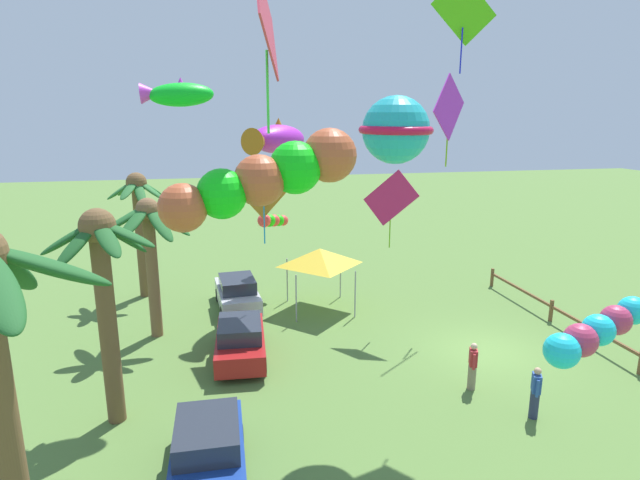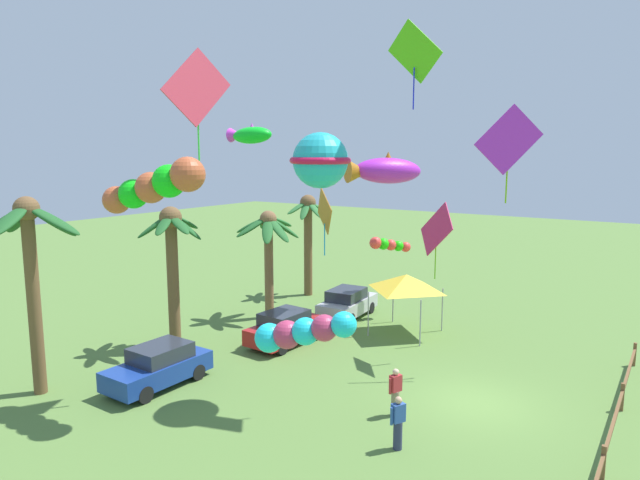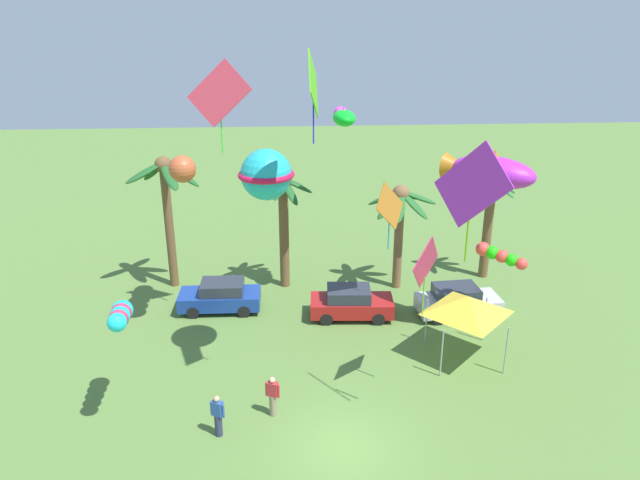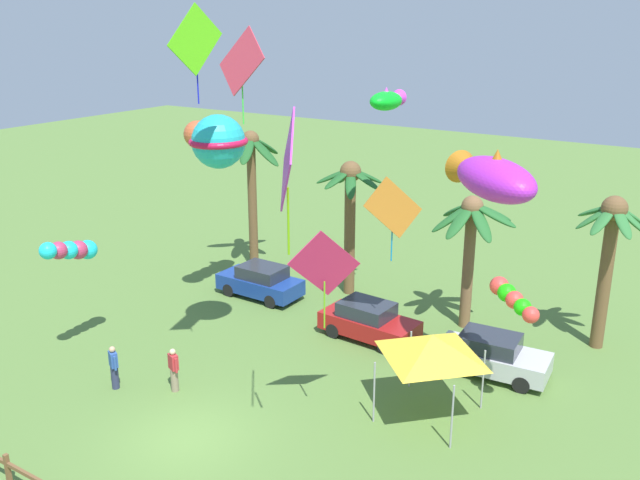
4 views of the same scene
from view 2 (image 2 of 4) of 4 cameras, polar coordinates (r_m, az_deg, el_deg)
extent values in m
plane|color=#567A38|center=(20.56, 15.54, -15.71)|extent=(120.00, 120.00, 0.00)
cylinder|color=brown|center=(21.92, -27.14, -5.73)|extent=(0.45, 0.45, 6.57)
ellipsoid|color=#1E5623|center=(21.82, -25.65, 1.73)|extent=(1.88, 0.69, 1.44)
ellipsoid|color=#1E5623|center=(22.28, -28.45, 1.87)|extent=(0.89, 2.00, 1.30)
ellipsoid|color=#1E5623|center=(21.68, -29.86, 1.46)|extent=(1.75, 1.73, 1.40)
ellipsoid|color=#1E5623|center=(20.59, -29.06, 1.77)|extent=(2.06, 1.55, 1.01)
ellipsoid|color=#1E5623|center=(20.92, -25.57, 1.83)|extent=(1.41, 2.03, 1.20)
sphere|color=brown|center=(21.39, -27.75, 2.83)|extent=(0.85, 0.85, 0.85)
cylinder|color=brown|center=(24.99, -14.73, -4.33)|extent=(0.50, 0.50, 5.75)
ellipsoid|color=#1E5623|center=(25.02, -13.67, 1.82)|extent=(1.59, 0.52, 0.93)
ellipsoid|color=#1E5623|center=(25.29, -14.90, 1.88)|extent=(1.44, 1.46, 0.90)
ellipsoid|color=#1E5623|center=(25.07, -16.13, 1.66)|extent=(0.54, 1.56, 0.99)
ellipsoid|color=#1E5623|center=(24.51, -16.56, 1.35)|extent=(1.47, 1.26, 1.10)
ellipsoid|color=#1E5623|center=(23.84, -15.63, 1.50)|extent=(1.63, 1.14, 0.86)
ellipsoid|color=#1E5623|center=(23.87, -14.18, 1.57)|extent=(0.89, 1.67, 0.86)
ellipsoid|color=#1E5623|center=(24.38, -13.52, 1.28)|extent=(1.12, 1.44, 1.22)
sphere|color=brown|center=(24.52, -14.99, 2.23)|extent=(0.95, 0.95, 0.95)
cylinder|color=brown|center=(28.85, -5.23, -2.95)|extent=(0.46, 0.46, 5.15)
ellipsoid|color=#236028|center=(29.15, -4.11, 1.88)|extent=(1.92, 0.63, 0.89)
ellipsoid|color=#236028|center=(29.34, -5.57, 1.74)|extent=(1.64, 1.74, 1.04)
ellipsoid|color=#236028|center=(28.79, -6.92, 1.55)|extent=(1.11, 1.91, 1.08)
ellipsoid|color=#236028|center=(28.18, -6.89, 1.34)|extent=(1.85, 1.35, 1.13)
ellipsoid|color=#236028|center=(27.73, -5.37, 1.01)|extent=(1.70, 1.44, 1.33)
ellipsoid|color=#236028|center=(27.88, -4.31, 1.08)|extent=(0.94, 1.79, 1.32)
ellipsoid|color=#236028|center=(28.63, -3.74, 1.28)|extent=(1.62, 1.55, 1.33)
sphere|color=brown|center=(28.45, -5.30, 2.14)|extent=(0.87, 0.87, 0.87)
cylinder|color=brown|center=(33.37, -1.22, -0.95)|extent=(0.50, 0.50, 5.58)
ellipsoid|color=#2D7033|center=(33.58, -0.62, 3.29)|extent=(1.40, 0.46, 1.13)
ellipsoid|color=#2D7033|center=(33.71, -1.48, 3.42)|extent=(1.33, 1.38, 1.01)
ellipsoid|color=#2D7033|center=(33.41, -2.21, 3.34)|extent=(0.51, 1.47, 1.04)
ellipsoid|color=#2D7033|center=(32.64, -2.27, 3.35)|extent=(1.58, 0.96, 0.90)
ellipsoid|color=#2D7033|center=(32.46, -1.55, 3.07)|extent=(1.45, 0.85, 1.15)
ellipsoid|color=#2D7033|center=(32.51, -0.57, 3.17)|extent=(0.93, 1.50, 1.07)
ellipsoid|color=#2D7033|center=(33.08, -0.08, 3.28)|extent=(1.22, 1.42, 1.06)
sphere|color=brown|center=(33.02, -1.24, 3.83)|extent=(0.95, 0.95, 0.95)
cube|color=brown|center=(17.26, 26.90, -19.59)|extent=(0.12, 0.12, 0.95)
cube|color=brown|center=(21.59, 28.43, -13.89)|extent=(0.12, 0.12, 0.95)
cube|color=brown|center=(26.08, 29.40, -10.12)|extent=(0.12, 0.12, 0.95)
cube|color=brown|center=(19.33, 27.80, -15.91)|extent=(14.39, 0.09, 0.11)
cube|color=#A51919|center=(25.36, -3.43, -9.19)|extent=(4.00, 1.94, 0.70)
cube|color=#282D38|center=(25.06, -3.67, -7.91)|extent=(2.12, 1.62, 0.56)
cylinder|color=black|center=(26.81, -3.02, -8.86)|extent=(0.61, 0.22, 0.60)
cylinder|color=black|center=(25.88, -0.33, -9.50)|extent=(0.61, 0.22, 0.60)
cylinder|color=black|center=(25.10, -6.63, -10.15)|extent=(0.61, 0.22, 0.60)
cylinder|color=black|center=(24.11, -3.88, -10.92)|extent=(0.61, 0.22, 0.60)
cube|color=navy|center=(21.76, -16.18, -12.63)|extent=(3.93, 1.77, 0.70)
cube|color=#282D38|center=(21.63, -15.94, -10.97)|extent=(2.05, 1.53, 0.56)
cylinder|color=black|center=(20.61, -17.40, -14.82)|extent=(0.60, 0.19, 0.60)
cylinder|color=black|center=(21.78, -20.02, -13.64)|extent=(0.60, 0.19, 0.60)
cylinder|color=black|center=(22.05, -12.34, -13.03)|extent=(0.60, 0.19, 0.60)
cylinder|color=black|center=(23.15, -15.05, -12.06)|extent=(0.60, 0.19, 0.60)
cube|color=#BCBCC1|center=(29.36, 2.84, -6.69)|extent=(4.01, 1.97, 0.70)
cube|color=#282D38|center=(29.07, 2.71, -5.56)|extent=(2.13, 1.64, 0.56)
cylinder|color=black|center=(30.82, 2.53, -6.52)|extent=(0.61, 0.22, 0.60)
cylinder|color=black|center=(30.17, 5.20, -6.88)|extent=(0.61, 0.22, 0.60)
cylinder|color=black|center=(28.76, 0.34, -7.63)|extent=(0.61, 0.22, 0.60)
cylinder|color=black|center=(28.07, 3.16, -8.05)|extent=(0.61, 0.22, 0.60)
cylinder|color=#2D3351|center=(17.13, 7.92, -19.11)|extent=(0.26, 0.26, 0.84)
cube|color=#2D519E|center=(16.82, 7.98, -17.03)|extent=(0.44, 0.38, 0.54)
sphere|color=tan|center=(16.66, 8.00, -15.87)|extent=(0.21, 0.21, 0.21)
cylinder|color=#2D519E|center=(16.71, 7.32, -17.38)|extent=(0.09, 0.09, 0.52)
cylinder|color=#2D519E|center=(16.97, 8.61, -16.99)|extent=(0.09, 0.09, 0.52)
cylinder|color=gray|center=(19.01, 7.67, -16.16)|extent=(0.26, 0.26, 0.84)
cube|color=#B72D33|center=(18.73, 7.71, -14.25)|extent=(0.44, 0.35, 0.54)
sphere|color=beige|center=(18.59, 7.74, -13.18)|extent=(0.21, 0.21, 0.21)
cylinder|color=#B72D33|center=(18.89, 8.24, -14.21)|extent=(0.09, 0.09, 0.52)
cylinder|color=#B72D33|center=(18.61, 7.17, -14.56)|extent=(0.09, 0.09, 0.52)
cylinder|color=#9E9EA3|center=(25.24, 10.20, -8.34)|extent=(0.06, 0.06, 2.10)
cylinder|color=#9E9EA3|center=(27.56, 12.35, -6.94)|extent=(0.06, 0.06, 2.10)
cylinder|color=#9E9EA3|center=(26.32, 4.95, -7.52)|extent=(0.06, 0.06, 2.10)
cylinder|color=#9E9EA3|center=(28.55, 7.45, -6.26)|extent=(0.06, 0.06, 2.10)
pyramid|color=yellow|center=(26.53, 8.81, -4.28)|extent=(2.86, 2.86, 0.75)
ellipsoid|color=#B527CB|center=(27.54, 6.95, 7.03)|extent=(3.79, 3.50, 1.34)
cone|color=#AE6716|center=(26.92, 3.94, 6.95)|extent=(1.56, 1.56, 1.12)
cone|color=#AE6716|center=(27.53, 6.97, 8.20)|extent=(0.97, 0.97, 0.70)
cube|color=#B56C21|center=(24.78, 0.48, 2.93)|extent=(1.49, 1.69, 2.17)
cylinder|color=#0E81D1|center=(24.94, 0.47, 0.05)|extent=(0.05, 0.05, 1.44)
ellipsoid|color=#0ED223|center=(24.84, -6.93, 10.55)|extent=(1.06, 2.04, 0.80)
cone|color=#E23EE1|center=(25.40, -8.54, 10.56)|extent=(0.65, 0.68, 0.65)
cone|color=#E23EE1|center=(24.85, -6.94, 11.29)|extent=(0.41, 0.41, 0.40)
sphere|color=#20B1BE|center=(18.63, 0.03, 8.11)|extent=(1.85, 1.85, 1.85)
torus|color=#CA1340|center=(18.63, 0.03, 8.11)|extent=(2.87, 2.87, 0.24)
cube|color=#CC2459|center=(22.85, 11.78, 1.09)|extent=(1.36, 1.89, 2.22)
cylinder|color=#6BBB1D|center=(23.05, 11.68, -2.11)|extent=(0.05, 0.05, 1.48)
sphere|color=#F2413A|center=(28.35, 5.68, -0.30)|extent=(0.62, 0.62, 0.62)
sphere|color=#1CDC0F|center=(28.55, 6.46, -0.40)|extent=(0.60, 0.60, 0.60)
sphere|color=#F2413A|center=(28.74, 7.22, -0.51)|extent=(0.57, 0.57, 0.57)
sphere|color=#1CDC0F|center=(28.94, 7.98, -0.61)|extent=(0.55, 0.55, 0.55)
sphere|color=#F2413A|center=(29.15, 8.73, -0.71)|extent=(0.52, 0.52, 0.52)
sphere|color=#1CD4EC|center=(14.14, -5.19, -9.90)|extent=(0.73, 0.73, 0.73)
sphere|color=#BC335C|center=(13.88, -3.38, -9.61)|extent=(0.70, 0.70, 0.70)
sphere|color=#1CD4EC|center=(13.63, -1.50, -9.29)|extent=(0.67, 0.67, 0.67)
sphere|color=#BC335C|center=(13.40, 0.44, -8.96)|extent=(0.65, 0.65, 0.65)
sphere|color=#1CD4EC|center=(13.19, 2.44, -8.60)|extent=(0.62, 0.62, 0.62)
cube|color=#53C714|center=(19.04, 9.62, 18.42)|extent=(0.30, 2.01, 2.00)
cylinder|color=#1921DA|center=(18.88, 9.53, 14.98)|extent=(0.04, 0.04, 1.32)
cube|color=#DB3B50|center=(19.67, -12.44, 14.98)|extent=(2.67, 0.59, 2.66)
cylinder|color=#41E342|center=(19.56, -12.29, 10.48)|extent=(0.06, 0.06, 1.77)
sphere|color=#C3562F|center=(17.74, -13.33, 6.52)|extent=(1.09, 1.09, 1.09)
sphere|color=#10DD15|center=(18.20, -15.15, 5.81)|extent=(1.05, 1.05, 1.05)
sphere|color=#C3562F|center=(18.68, -16.86, 5.13)|extent=(1.00, 1.00, 1.00)
sphere|color=#10DD15|center=(19.18, -18.49, 4.48)|extent=(0.96, 0.96, 0.96)
sphere|color=#C3562F|center=(19.70, -20.03, 3.86)|extent=(0.92, 0.92, 0.92)
cube|color=#B82EC9|center=(22.37, 18.68, 9.69)|extent=(1.69, 2.12, 2.65)
cylinder|color=#73B60F|center=(22.39, 18.49, 5.80)|extent=(0.06, 0.06, 1.74)
camera|label=1|loc=(15.37, -48.96, 6.22)|focal=28.48mm
camera|label=3|loc=(19.85, 68.55, 18.59)|focal=33.12mm
camera|label=4|loc=(32.20, 48.16, 12.78)|focal=38.62mm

